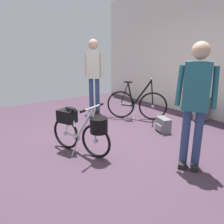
# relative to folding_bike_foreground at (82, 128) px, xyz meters

# --- Properties ---
(ground_plane) EXTENTS (7.45, 7.45, 0.00)m
(ground_plane) POSITION_rel_folding_bike_foreground_xyz_m (-0.12, 0.48, -0.42)
(ground_plane) COLOR #473342
(back_wall) EXTENTS (7.45, 0.10, 3.17)m
(back_wall) POSITION_rel_folding_bike_foreground_xyz_m (-0.12, 3.34, 1.17)
(back_wall) COLOR silver
(back_wall) RESTS_ON ground_plane
(folding_bike_foreground) EXTENTS (1.06, 0.59, 0.80)m
(folding_bike_foreground) POSITION_rel_folding_bike_foreground_xyz_m (0.00, 0.00, 0.00)
(folding_bike_foreground) COLOR black
(folding_bike_foreground) RESTS_ON ground_plane
(display_bike_left) EXTENTS (1.07, 0.98, 0.98)m
(display_bike_left) POSITION_rel_folding_bike_foreground_xyz_m (-0.84, 1.88, -0.05)
(display_bike_left) COLOR black
(display_bike_left) RESTS_ON ground_plane
(visitor_near_wall) EXTENTS (0.39, 0.42, 1.83)m
(visitor_near_wall) POSITION_rel_folding_bike_foreground_xyz_m (-1.89, 1.37, 0.65)
(visitor_near_wall) COLOR navy
(visitor_near_wall) RESTS_ON ground_plane
(visitor_browsing) EXTENTS (0.46, 0.38, 1.67)m
(visitor_browsing) POSITION_rel_folding_bike_foreground_xyz_m (1.21, 1.03, 0.54)
(visitor_browsing) COLOR navy
(visitor_browsing) RESTS_ON ground_plane
(rolling_suitcase) EXTENTS (0.21, 0.38, 0.83)m
(rolling_suitcase) POSITION_rel_folding_bike_foreground_xyz_m (0.16, 2.98, -0.14)
(rolling_suitcase) COLOR slate
(rolling_suitcase) RESTS_ON ground_plane
(backpack_on_floor) EXTENTS (0.37, 0.29, 0.28)m
(backpack_on_floor) POSITION_rel_folding_bike_foreground_xyz_m (0.10, 1.74, -0.28)
(backpack_on_floor) COLOR slate
(backpack_on_floor) RESTS_ON ground_plane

